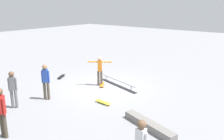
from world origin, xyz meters
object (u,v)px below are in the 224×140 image
skater_main (100,69)px  loose_skateboard_yellow (103,102)px  grind_rail (118,83)px  loose_skateboard_black (61,76)px  skateboard_main (102,84)px  bystander_red_shirt (2,110)px  bystander_grey_shirt (13,88)px  bystander_blue_shirt (46,80)px  skate_ledge (149,125)px

skater_main → loose_skateboard_yellow: size_ratio=2.01×
grind_rail → skater_main: size_ratio=1.80×
grind_rail → loose_skateboard_black: grind_rail is taller
grind_rail → loose_skateboard_yellow: bearing=127.1°
grind_rail → skateboard_main: 0.86m
skateboard_main → bystander_red_shirt: (-0.88, 5.97, 0.91)m
bystander_grey_shirt → loose_skateboard_yellow: 3.89m
bystander_grey_shirt → loose_skateboard_black: 4.58m
loose_skateboard_black → skateboard_main: bearing=70.4°
grind_rail → bystander_red_shirt: 6.56m
skater_main → skateboard_main: size_ratio=2.14×
bystander_blue_shirt → loose_skateboard_yellow: size_ratio=2.10×
bystander_blue_shirt → bystander_red_shirt: size_ratio=0.98×
skate_ledge → bystander_grey_shirt: bystander_grey_shirt is taller
loose_skateboard_black → loose_skateboard_yellow: size_ratio=0.99×
bystander_blue_shirt → grind_rail: bearing=-148.3°
skateboard_main → bystander_grey_shirt: 4.71m
bystander_red_shirt → loose_skateboard_black: bearing=-60.0°
bystander_blue_shirt → loose_skateboard_black: bearing=-87.6°
grind_rail → skateboard_main: size_ratio=3.85×
skater_main → skateboard_main: skater_main is taller
loose_skateboard_black → loose_skateboard_yellow: (-4.54, 1.40, 0.00)m
skater_main → bystander_grey_shirt: bearing=43.3°
grind_rail → bystander_blue_shirt: 3.95m
skate_ledge → skater_main: 5.17m
skate_ledge → bystander_blue_shirt: size_ratio=1.37×
grind_rail → bystander_blue_shirt: size_ratio=1.72×
grind_rail → skater_main: 1.26m
grind_rail → loose_skateboard_black: bearing=29.6°
grind_rail → bystander_red_shirt: size_ratio=1.68×
bystander_red_shirt → grind_rail: bearing=-92.5°
bystander_grey_shirt → loose_skateboard_black: bearing=-112.5°
bystander_grey_shirt → loose_skateboard_yellow: bystander_grey_shirt is taller
skate_ledge → loose_skateboard_yellow: (2.73, -0.63, -0.06)m
skate_ledge → bystander_grey_shirt: (5.40, 2.06, 0.79)m
loose_skateboard_yellow → bystander_blue_shirt: bearing=29.5°
grind_rail → skate_ledge: grind_rail is taller
skateboard_main → bystander_blue_shirt: bystander_blue_shirt is taller
bystander_blue_shirt → skateboard_main: bearing=-140.3°
skate_ledge → bystander_blue_shirt: (5.11, 0.62, 0.83)m
skater_main → bystander_grey_shirt: bystander_grey_shirt is taller
skater_main → loose_skateboard_black: 2.94m
grind_rail → skateboard_main: grind_rail is taller
bystander_red_shirt → loose_skateboard_yellow: bearing=-104.6°
loose_skateboard_yellow → skate_ledge: bearing=168.7°
bystander_blue_shirt → bystander_grey_shirt: 1.48m
skateboard_main → bystander_red_shirt: 6.11m
skate_ledge → loose_skateboard_black: (7.27, -2.03, -0.06)m
skateboard_main → loose_skateboard_yellow: bearing=-175.7°
skate_ledge → skater_main: bearing=-28.4°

